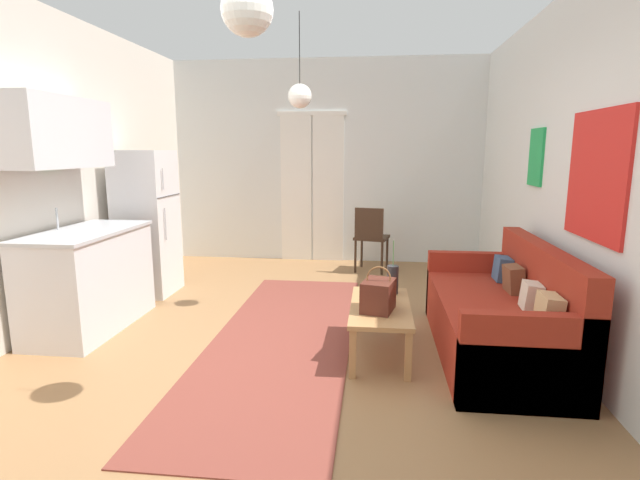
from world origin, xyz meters
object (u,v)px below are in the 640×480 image
object	(u,v)px
coffee_table	(380,311)
pendant_lamp_near	(247,9)
handbag	(378,295)
couch	(504,319)
bamboo_vase	(393,279)
accent_chair	(371,235)
refrigerator	(147,223)
pendant_lamp_far	(300,96)

from	to	relation	value
coffee_table	pendant_lamp_near	distance (m)	2.38
coffee_table	handbag	distance (m)	0.22
couch	bamboo_vase	bearing A→B (deg)	164.85
coffee_table	accent_chair	xyz separation A→B (m)	(-0.11, 2.65, 0.16)
bamboo_vase	pendant_lamp_near	size ratio (longest dim) A/B	0.70
refrigerator	couch	bearing A→B (deg)	-19.94
accent_chair	refrigerator	bearing A→B (deg)	39.07
couch	refrigerator	size ratio (longest dim) A/B	1.18
bamboo_vase	refrigerator	xyz separation A→B (m)	(-2.72, 1.07, 0.28)
bamboo_vase	accent_chair	bearing A→B (deg)	95.23
couch	pendant_lamp_near	distance (m)	2.93
couch	coffee_table	size ratio (longest dim) A/B	1.88
bamboo_vase	pendant_lamp_near	world-z (taller)	pendant_lamp_near
handbag	accent_chair	xyz separation A→B (m)	(-0.09, 2.78, -0.02)
bamboo_vase	refrigerator	world-z (taller)	refrigerator
coffee_table	bamboo_vase	xyz separation A→B (m)	(0.10, 0.33, 0.18)
handbag	accent_chair	distance (m)	2.78
coffee_table	pendant_lamp_far	distance (m)	2.20
pendant_lamp_far	accent_chair	bearing A→B (deg)	66.94
coffee_table	accent_chair	size ratio (longest dim) A/B	1.15
bamboo_vase	coffee_table	bearing A→B (deg)	-107.33
bamboo_vase	accent_chair	distance (m)	2.32
coffee_table	pendant_lamp_far	size ratio (longest dim) A/B	1.15
couch	accent_chair	bearing A→B (deg)	113.18
pendant_lamp_far	bamboo_vase	bearing A→B (deg)	-37.37
couch	coffee_table	distance (m)	0.99
refrigerator	pendant_lamp_near	bearing A→B (deg)	-52.10
accent_chair	pendant_lamp_far	size ratio (longest dim) A/B	1.00
coffee_table	bamboo_vase	bearing A→B (deg)	72.67
handbag	pendant_lamp_near	world-z (taller)	pendant_lamp_near
handbag	refrigerator	distance (m)	3.03
couch	accent_chair	size ratio (longest dim) A/B	2.17
couch	pendant_lamp_far	distance (m)	2.72
coffee_table	refrigerator	bearing A→B (deg)	151.80
accent_chair	pendant_lamp_near	world-z (taller)	pendant_lamp_near
handbag	refrigerator	xyz separation A→B (m)	(-2.59, 1.54, 0.28)
coffee_table	accent_chair	world-z (taller)	accent_chair
couch	pendant_lamp_far	world-z (taller)	pendant_lamp_far
pendant_lamp_near	pendant_lamp_far	world-z (taller)	same
coffee_table	couch	bearing A→B (deg)	5.57
refrigerator	accent_chair	bearing A→B (deg)	26.41
bamboo_vase	handbag	distance (m)	0.49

